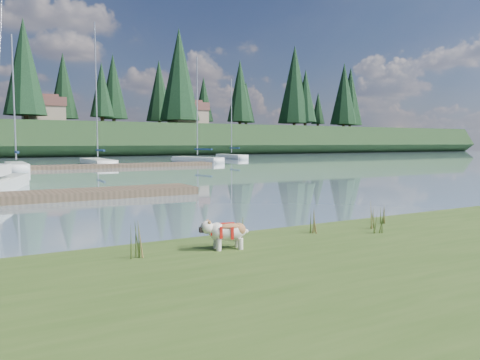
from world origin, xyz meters
TOP-DOWN VIEW (x-y plane):
  - ground at (0.00, 30.00)m, footprint 200.00×200.00m
  - bank at (0.00, -6.00)m, footprint 60.00×9.00m
  - ridge at (0.00, 73.00)m, footprint 200.00×20.00m
  - bulldog at (-0.39, -2.67)m, footprint 0.83×0.44m
  - dock_far at (2.00, 30.00)m, footprint 26.00×2.20m
  - sailboat_bg_2 at (-1.17, 30.44)m, footprint 1.37×6.77m
  - sailboat_bg_3 at (6.11, 35.74)m, footprint 1.94×9.09m
  - sailboat_bg_4 at (16.55, 36.57)m, footprint 3.61×7.66m
  - sailboat_bg_5 at (25.00, 44.07)m, footprint 1.56×7.19m
  - weed_0 at (0.14, -2.16)m, footprint 0.17×0.14m
  - weed_1 at (1.74, -2.29)m, footprint 0.17×0.14m
  - weed_2 at (3.08, -2.51)m, footprint 0.17×0.14m
  - weed_3 at (-1.91, -2.55)m, footprint 0.17×0.14m
  - weed_4 at (2.81, -2.94)m, footprint 0.17×0.14m
  - weed_5 at (3.75, -2.20)m, footprint 0.17×0.14m
  - mud_lip at (0.00, -1.60)m, footprint 60.00×0.50m
  - conifer_4 at (3.00, 66.00)m, footprint 6.16×6.16m
  - conifer_5 at (15.00, 70.00)m, footprint 3.96×3.96m
  - conifer_6 at (28.00, 68.00)m, footprint 7.04×7.04m
  - conifer_7 at (42.00, 71.00)m, footprint 5.28×5.28m
  - conifer_8 at (55.00, 67.00)m, footprint 4.62×4.62m
  - conifer_9 at (68.00, 70.00)m, footprint 5.94×5.94m
  - house_1 at (6.00, 71.00)m, footprint 6.30×5.30m
  - house_2 at (30.00, 69.00)m, footprint 6.30×5.30m

SIDE VIEW (x-z plane):
  - ground at x=0.00m, z-range 0.00..0.00m
  - mud_lip at x=0.00m, z-range 0.00..0.14m
  - dock_far at x=2.00m, z-range 0.00..0.30m
  - bank at x=0.00m, z-range 0.00..0.35m
  - sailboat_bg_5 at x=25.00m, z-range -4.84..5.49m
  - sailboat_bg_3 at x=6.11m, z-range -6.27..6.92m
  - sailboat_bg_4 at x=16.55m, z-range -5.27..5.92m
  - sailboat_bg_2 at x=-1.17m, z-range -4.81..5.48m
  - weed_4 at x=2.81m, z-range 0.32..0.72m
  - weed_1 at x=1.74m, z-range 0.31..0.81m
  - weed_0 at x=0.14m, z-range 0.31..0.85m
  - weed_5 at x=3.75m, z-range 0.30..0.89m
  - weed_2 at x=3.08m, z-range 0.30..0.92m
  - weed_3 at x=-1.91m, z-range 0.30..0.92m
  - bulldog at x=-0.39m, z-range 0.41..0.90m
  - ridge at x=0.00m, z-range 0.00..5.00m
  - house_1 at x=6.00m, z-range 4.99..9.64m
  - house_2 at x=30.00m, z-range 4.99..9.64m
  - conifer_5 at x=15.00m, z-range 5.65..16.00m
  - conifer_8 at x=55.00m, z-range 5.62..17.40m
  - conifer_7 at x=42.00m, z-range 5.59..18.79m
  - conifer_9 at x=68.00m, z-range 5.55..20.18m
  - conifer_4 at x=3.00m, z-range 5.54..20.64m
  - conifer_6 at x=28.00m, z-range 5.49..22.49m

